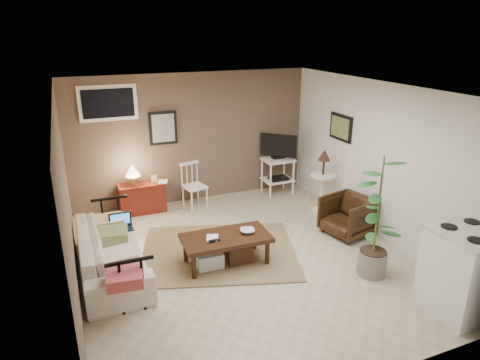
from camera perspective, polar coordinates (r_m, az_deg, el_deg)
name	(u,v)px	position (r m, az deg, el deg)	size (l,w,h in m)	color
floor	(245,259)	(6.25, 0.73, -10.47)	(5.00, 5.00, 0.00)	#C1B293
art_back	(163,128)	(7.80, -10.21, 6.84)	(0.50, 0.03, 0.60)	black
art_right	(341,127)	(7.61, 13.29, 6.85)	(0.03, 0.60, 0.45)	black
window	(108,103)	(7.57, -17.19, 9.76)	(0.96, 0.03, 0.60)	white
rug	(219,252)	(6.42, -2.86, -9.54)	(2.23, 1.79, 0.02)	#8E7952
coffee_table	(226,248)	(6.02, -1.94, -8.99)	(1.23, 0.66, 0.46)	#39190F
sofa	(110,245)	(6.03, -16.90, -8.27)	(2.05, 0.60, 0.80)	white
sofa_pillows	(116,246)	(5.78, -16.24, -8.44)	(0.39, 1.95, 0.14)	#F5E9CB
sofa_end_rails	(120,247)	(6.07, -15.73, -8.58)	(0.55, 2.05, 0.69)	black
laptop	(121,224)	(6.31, -15.58, -5.65)	(0.32, 0.23, 0.22)	black
red_console	(141,195)	(7.82, -13.02, -1.99)	(0.80, 0.36, 0.92)	maroon
spindle_chair	(194,187)	(7.88, -6.14, -0.88)	(0.45, 0.45, 0.83)	white
tv_stand	(278,163)	(8.41, 5.10, 2.30)	(0.57, 0.54, 1.21)	white
side_table	(323,174)	(7.66, 11.02, 0.84)	(0.43, 0.43, 1.15)	white
armchair	(347,214)	(7.02, 14.13, -4.42)	(0.68, 0.63, 0.70)	black
potted_plant	(378,213)	(5.77, 17.90, -4.19)	(0.42, 0.42, 1.69)	gray
stove	(466,271)	(5.62, 27.89, -10.69)	(0.79, 0.74, 1.04)	white
bowl	(247,226)	(5.98, 1.00, -6.15)	(0.20, 0.05, 0.20)	#39190F
book_table	(206,231)	(5.83, -4.52, -6.86)	(0.16, 0.02, 0.22)	#39190F
book_console	(158,177)	(7.72, -10.90, 0.44)	(0.16, 0.02, 0.22)	#39190F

